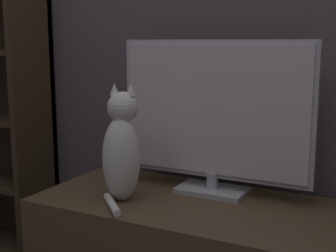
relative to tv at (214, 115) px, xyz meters
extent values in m
cube|color=#B7B7BC|center=(0.00, 0.00, -0.30)|extent=(0.27, 0.16, 0.02)
cylinder|color=#B7B7BC|center=(0.00, 0.00, -0.26)|extent=(0.04, 0.04, 0.06)
cube|color=#B7B7BC|center=(0.00, 0.00, 0.02)|extent=(0.77, 0.02, 0.53)
cube|color=silver|center=(0.00, -0.01, 0.02)|extent=(0.73, 0.01, 0.50)
ellipsoid|color=silver|center=(-0.27, -0.24, -0.15)|extent=(0.16, 0.15, 0.32)
ellipsoid|color=olive|center=(-0.28, -0.20, -0.17)|extent=(0.08, 0.06, 0.17)
sphere|color=silver|center=(-0.27, -0.22, 0.04)|extent=(0.14, 0.14, 0.12)
cone|color=silver|center=(-0.30, -0.22, 0.11)|extent=(0.04, 0.04, 0.04)
cone|color=silver|center=(-0.24, -0.21, 0.11)|extent=(0.04, 0.04, 0.04)
cylinder|color=silver|center=(-0.25, -0.33, -0.29)|extent=(0.15, 0.16, 0.03)
cube|color=#3D2D1E|center=(-0.93, 0.01, 0.07)|extent=(0.03, 0.28, 1.68)
camera|label=1|loc=(0.65, -1.66, 0.28)|focal=50.00mm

